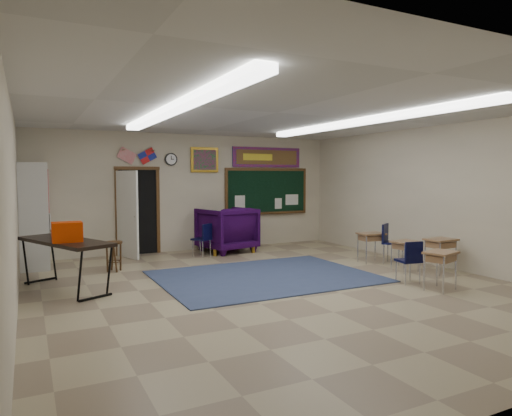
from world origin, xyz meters
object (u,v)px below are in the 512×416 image
wingback_armchair (227,229)px  wooden_stool (114,256)px  folding_table (65,262)px  student_desk_front_left (405,254)px  student_desk_front_right (371,246)px

wingback_armchair → wooden_stool: size_ratio=2.06×
wingback_armchair → wooden_stool: 3.25m
wingback_armchair → folding_table: bearing=18.9°
student_desk_front_left → student_desk_front_right: bearing=79.8°
folding_table → wooden_stool: bearing=26.5°
wingback_armchair → student_desk_front_left: 4.50m
student_desk_front_right → student_desk_front_left: bearing=-86.9°
student_desk_front_right → folding_table: size_ratio=0.31×
student_desk_front_left → student_desk_front_right: size_ratio=0.94×
wooden_stool → student_desk_front_left: bearing=-27.2°
wingback_armchair → folding_table: 4.66m
folding_table → student_desk_front_right: bearing=-27.4°
student_desk_front_left → folding_table: bearing=159.4°
wingback_armchair → student_desk_front_left: bearing=107.5°
student_desk_front_left → student_desk_front_right: (0.06, 1.08, 0.02)m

